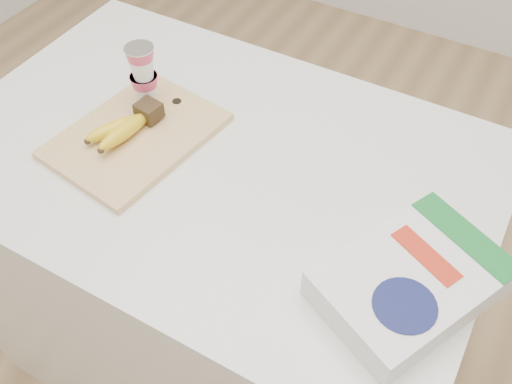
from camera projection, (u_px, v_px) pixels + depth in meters
table at (223, 271)px, 1.47m from camera, size 1.13×0.75×0.85m
cutting_board at (136, 135)px, 1.18m from camera, size 0.29×0.37×0.02m
bananas at (126, 126)px, 1.16m from camera, size 0.10×0.17×0.05m
yogurt_stack at (143, 74)px, 1.18m from camera, size 0.06×0.06×0.14m
cereal_box at (411, 281)px, 0.92m from camera, size 0.30×0.35×0.06m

